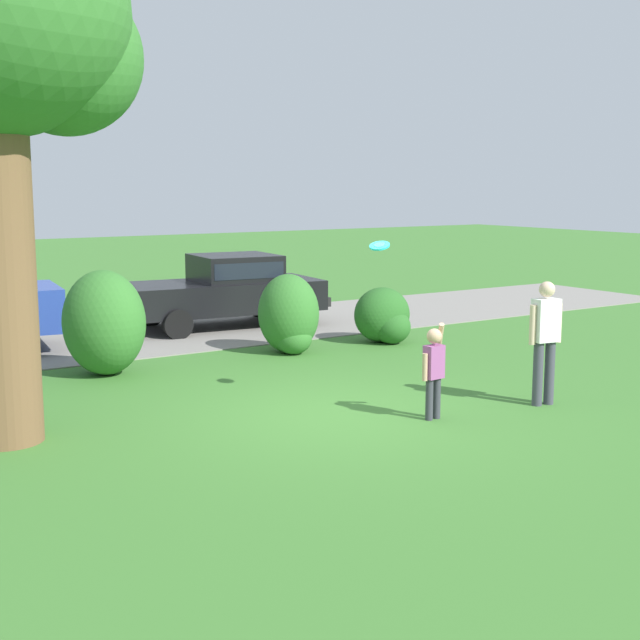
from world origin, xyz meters
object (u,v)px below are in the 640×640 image
Objects in this scene: child_thrower at (434,366)px; frisbee at (380,246)px; parked_sedan at (226,288)px; adult_onlooker at (545,336)px.

frisbee is at bearing 101.28° from child_thrower.
frisbee reaches higher than child_thrower.
parked_sedan is 2.61× the size of adult_onlooker.
child_thrower is at bearing -97.73° from parked_sedan.
adult_onlooker is at bearing -8.12° from child_thrower.
child_thrower is 4.43× the size of frisbee.
parked_sedan is at bearing 94.61° from adult_onlooker.
adult_onlooker is (1.98, -1.21, -1.25)m from frisbee.
frisbee is at bearing 148.64° from adult_onlooker.
parked_sedan reaches higher than child_thrower.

